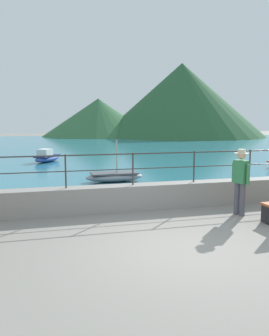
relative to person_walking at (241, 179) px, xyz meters
name	(u,v)px	position (x,y,z in m)	size (l,w,h in m)	color
ground_plane	(174,250)	(-2.58, -1.90, -0.98)	(120.00, 120.00, 0.00)	gray
promenade_wall	(133,197)	(-2.58, 1.30, -0.63)	(20.00, 0.56, 0.70)	gray
railing	(133,163)	(-2.58, 1.30, 0.35)	(18.44, 0.04, 0.90)	#383330
lake_water	(70,147)	(-2.58, 23.94, -0.95)	(64.00, 44.32, 0.06)	teal
hill_main	(181,100)	(14.75, 40.04, 4.28)	(23.89, 23.89, 10.51)	#285633
hill_secondary	(98,118)	(3.05, 43.18, 1.78)	(16.52, 16.52, 5.51)	#33663D
person_walking	(241,179)	(0.00, 0.00, 0.00)	(0.38, 0.55, 1.75)	#4C4C56
boat_3	(114,176)	(-2.26, 5.45, -0.72)	(2.31, 0.91, 1.66)	gray
boat_4	(47,157)	(-4.78, 12.86, -0.65)	(1.92, 2.44, 0.76)	#2D4C9E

